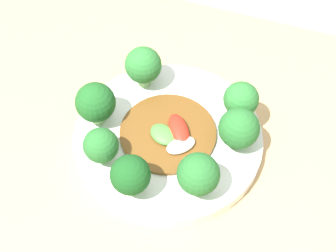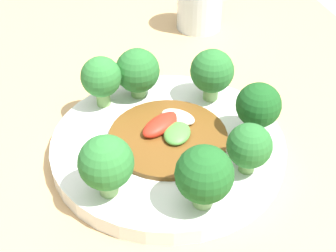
% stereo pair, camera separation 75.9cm
% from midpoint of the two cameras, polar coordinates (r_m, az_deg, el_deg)
% --- Properties ---
extents(plate, '(0.28, 0.28, 0.02)m').
position_cam_midpoint_polar(plate, '(0.52, 22.42, -24.59)').
color(plate, white).
rests_on(plate, table).
extents(broccoli_south, '(0.05, 0.05, 0.07)m').
position_cam_midpoint_polar(broccoli_south, '(0.45, 21.16, -35.85)').
color(broccoli_south, '#7AAD5B').
rests_on(broccoli_south, plate).
extents(broccoli_southeast, '(0.06, 0.06, 0.07)m').
position_cam_midpoint_polar(broccoli_southeast, '(0.48, 32.99, -32.94)').
color(broccoli_southeast, '#89B76B').
rests_on(broccoli_southeast, plate).
extents(broccoli_west, '(0.06, 0.06, 0.07)m').
position_cam_midpoint_polar(broccoli_west, '(0.45, 10.27, -21.47)').
color(broccoli_west, '#89B76B').
rests_on(broccoli_west, plate).
extents(broccoli_east, '(0.06, 0.06, 0.07)m').
position_cam_midpoint_polar(broccoli_east, '(0.52, 35.89, -22.90)').
color(broccoli_east, '#70A356').
rests_on(broccoli_east, plate).
extents(broccoli_southwest, '(0.05, 0.05, 0.06)m').
position_cam_midpoint_polar(broccoli_southwest, '(0.44, 13.18, -30.37)').
color(broccoli_southwest, '#7AAD5B').
rests_on(broccoli_southwest, plate).
extents(broccoli_northeast, '(0.05, 0.05, 0.07)m').
position_cam_midpoint_polar(broccoli_northeast, '(0.53, 34.77, -17.61)').
color(broccoli_northeast, '#7AAD5B').
rests_on(broccoli_northeast, plate).
extents(broccoli_northwest, '(0.06, 0.06, 0.07)m').
position_cam_midpoint_polar(broccoli_northwest, '(0.49, 17.36, -12.38)').
color(broccoli_northwest, '#89B76B').
rests_on(broccoli_northwest, plate).
extents(stirfry_center, '(0.14, 0.14, 0.02)m').
position_cam_midpoint_polar(stirfry_center, '(0.50, 23.43, -24.42)').
color(stirfry_center, brown).
rests_on(stirfry_center, plate).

